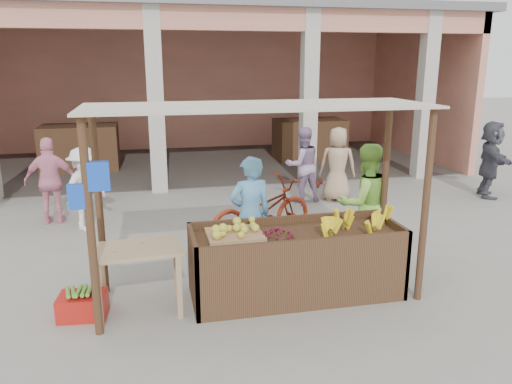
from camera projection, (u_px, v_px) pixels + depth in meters
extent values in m
plane|color=gray|center=(257.00, 298.00, 6.23)|extent=(60.00, 60.00, 0.00)
cube|color=#E79378|center=(182.00, 88.00, 16.48)|extent=(14.00, 0.20, 4.00)
cube|color=#E79378|center=(417.00, 90.00, 15.19)|extent=(0.20, 6.00, 4.00)
cube|color=#E79378|center=(199.00, 18.00, 10.61)|extent=(14.00, 0.30, 0.50)
cube|color=slate|center=(187.00, 13.00, 13.21)|extent=(14.40, 6.40, 0.20)
cube|color=beige|center=(156.00, 102.00, 10.84)|extent=(0.35, 0.35, 4.00)
cube|color=beige|center=(309.00, 99.00, 11.58)|extent=(0.35, 0.35, 4.00)
cube|color=beige|center=(426.00, 97.00, 12.21)|extent=(0.35, 0.35, 4.00)
cube|color=#523320|center=(80.00, 148.00, 13.47)|extent=(2.00, 1.20, 1.20)
cube|color=#523320|center=(309.00, 140.00, 14.83)|extent=(2.00, 1.20, 1.20)
cube|color=#523320|center=(296.00, 265.00, 6.23)|extent=(2.60, 0.95, 0.80)
cylinder|color=#523320|center=(91.00, 231.00, 5.12)|extent=(0.09, 0.09, 2.35)
cylinder|color=#523320|center=(425.00, 208.00, 5.91)|extent=(0.09, 0.09, 2.35)
cylinder|color=#523320|center=(99.00, 204.00, 6.11)|extent=(0.09, 0.09, 2.35)
cylinder|color=#523320|center=(385.00, 187.00, 6.90)|extent=(0.09, 0.09, 2.35)
cube|color=beige|center=(260.00, 106.00, 5.71)|extent=(4.00, 1.35, 0.03)
cube|color=blue|center=(98.00, 176.00, 5.00)|extent=(0.22, 0.08, 0.30)
cube|color=blue|center=(77.00, 197.00, 5.00)|extent=(0.18, 0.07, 0.26)
cube|color=#A37D54|center=(235.00, 235.00, 6.02)|extent=(0.67, 0.58, 0.06)
ellipsoid|color=yellow|center=(235.00, 228.00, 5.99)|extent=(0.57, 0.50, 0.12)
ellipsoid|color=maroon|center=(276.00, 232.00, 6.01)|extent=(0.44, 0.36, 0.14)
cube|color=tan|center=(138.00, 249.00, 5.73)|extent=(1.03, 0.74, 0.04)
cube|color=tan|center=(99.00, 295.00, 5.48)|extent=(0.06, 0.06, 0.75)
cube|color=tan|center=(179.00, 287.00, 5.66)|extent=(0.06, 0.06, 0.75)
cube|color=tan|center=(102.00, 275.00, 6.00)|extent=(0.06, 0.06, 0.75)
cube|color=tan|center=(176.00, 268.00, 6.19)|extent=(0.06, 0.06, 0.75)
cube|color=#B61A13|center=(83.00, 306.00, 5.74)|extent=(0.57, 0.43, 0.28)
ellipsoid|color=maroon|center=(318.00, 175.00, 11.54)|extent=(0.46, 0.46, 0.62)
ellipsoid|color=maroon|center=(332.00, 174.00, 11.66)|extent=(0.46, 0.46, 0.62)
ellipsoid|color=maroon|center=(321.00, 172.00, 11.87)|extent=(0.46, 0.46, 0.62)
imported|color=#5DA7DC|center=(250.00, 211.00, 6.83)|extent=(0.71, 0.55, 1.75)
imported|color=#94D950|center=(365.00, 200.00, 7.19)|extent=(0.89, 0.52, 1.84)
imported|color=maroon|center=(261.00, 210.00, 8.05)|extent=(1.46, 2.16, 1.07)
imported|color=white|center=(85.00, 186.00, 8.58)|extent=(0.98, 1.13, 1.58)
imported|color=pink|center=(51.00, 178.00, 8.91)|extent=(1.01, 0.58, 1.68)
imported|color=tan|center=(338.00, 160.00, 10.38)|extent=(0.97, 0.80, 1.73)
imported|color=#44434F|center=(491.00, 157.00, 10.67)|extent=(1.25, 1.73, 1.74)
imported|color=#A081AA|center=(303.00, 161.00, 10.33)|extent=(0.88, 0.57, 1.71)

